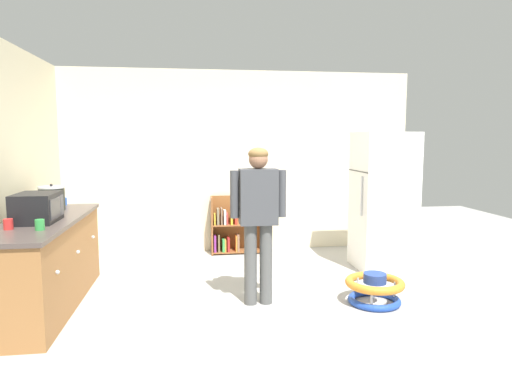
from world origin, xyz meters
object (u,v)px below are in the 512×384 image
at_px(microwave, 37,208).
at_px(green_glass_bottle, 33,206).
at_px(bookshelf, 234,228).
at_px(yellow_cup, 50,209).
at_px(kitchen_counter, 46,263).
at_px(clear_bottle, 60,199).
at_px(red_cup, 8,224).
at_px(green_cup, 40,225).
at_px(standing_person, 258,212).
at_px(blue_cup, 63,201).
at_px(crock_pot, 52,198).
at_px(refrigerator, 383,201).
at_px(baby_walker, 375,289).

distance_m(microwave, green_glass_bottle, 0.47).
distance_m(bookshelf, yellow_cup, 2.69).
xyz_separation_m(kitchen_counter, yellow_cup, (-0.04, 0.36, 0.50)).
bearing_deg(clear_bottle, red_cup, -93.10).
relative_size(kitchen_counter, yellow_cup, 22.41).
relative_size(kitchen_counter, green_cup, 22.41).
bearing_deg(clear_bottle, bookshelf, 26.75).
xyz_separation_m(microwave, green_cup, (0.15, -0.40, -0.09)).
height_order(standing_person, red_cup, standing_person).
height_order(microwave, red_cup, microwave).
height_order(blue_cup, red_cup, same).
bearing_deg(kitchen_counter, clear_bottle, 94.61).
relative_size(yellow_cup, green_cup, 1.00).
relative_size(crock_pot, green_glass_bottle, 1.21).
bearing_deg(clear_bottle, refrigerator, 0.48).
relative_size(microwave, blue_cup, 5.05).
bearing_deg(bookshelf, red_cup, -132.71).
bearing_deg(microwave, blue_cup, 93.34).
xyz_separation_m(standing_person, green_glass_bottle, (-2.32, 0.49, 0.04)).
distance_m(standing_person, microwave, 2.13).
height_order(kitchen_counter, red_cup, red_cup).
distance_m(clear_bottle, yellow_cup, 0.48).
xyz_separation_m(refrigerator, blue_cup, (-4.00, 0.10, 0.06)).
relative_size(refrigerator, clear_bottle, 7.24).
distance_m(bookshelf, crock_pot, 2.62).
height_order(crock_pot, clear_bottle, crock_pot).
bearing_deg(bookshelf, clear_bottle, -153.25).
height_order(bookshelf, yellow_cup, yellow_cup).
relative_size(standing_person, crock_pot, 5.41).
xyz_separation_m(baby_walker, microwave, (-3.32, 0.23, 0.88)).
distance_m(kitchen_counter, baby_walker, 3.35).
bearing_deg(microwave, yellow_cup, 93.98).
relative_size(refrigerator, green_glass_bottle, 7.24).
relative_size(refrigerator, green_cup, 18.74).
bearing_deg(red_cup, blue_cup, 87.23).
bearing_deg(baby_walker, microwave, 176.05).
xyz_separation_m(baby_walker, blue_cup, (-3.39, 1.35, 0.79)).
relative_size(clear_bottle, red_cup, 2.59).
distance_m(clear_bottle, green_cup, 1.40).
relative_size(kitchen_counter, baby_walker, 3.52).
bearing_deg(green_glass_bottle, refrigerator, 8.03).
xyz_separation_m(standing_person, crock_pot, (-2.21, 0.79, 0.07)).
xyz_separation_m(microwave, green_glass_bottle, (-0.18, 0.44, -0.04)).
relative_size(refrigerator, blue_cup, 18.74).
bearing_deg(green_cup, baby_walker, 3.12).
distance_m(refrigerator, standing_person, 2.10).
distance_m(bookshelf, green_cup, 3.19).
distance_m(standing_person, red_cup, 2.29).
bearing_deg(blue_cup, kitchen_counter, -85.96).
bearing_deg(red_cup, crock_pot, 87.12).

